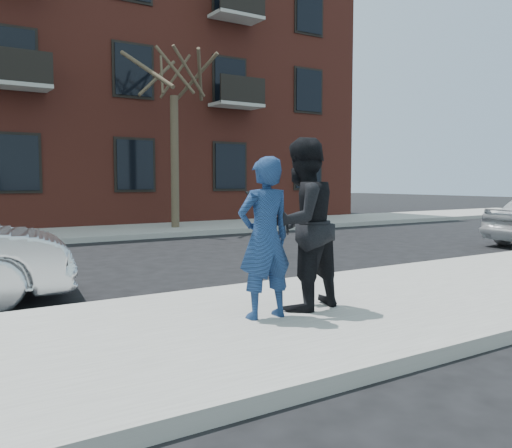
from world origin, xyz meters
TOP-DOWN VIEW (x-y plane):
  - ground at (0.00, 0.00)m, footprint 100.00×100.00m
  - near_sidewalk at (0.00, -0.25)m, footprint 50.00×3.50m
  - near_curb at (0.00, 1.55)m, footprint 50.00×0.10m
  - far_sidewalk at (0.00, 11.25)m, footprint 50.00×3.50m
  - far_curb at (0.00, 9.45)m, footprint 50.00×0.10m
  - apartment_building at (2.00, 18.00)m, footprint 24.30×10.30m
  - street_tree at (4.50, 11.00)m, footprint 3.60×3.60m
  - man_hoodie at (0.43, -0.23)m, footprint 0.66×0.51m
  - man_peacoat at (1.03, -0.12)m, footprint 1.09×0.92m

SIDE VIEW (x-z plane):
  - ground at x=0.00m, z-range 0.00..0.00m
  - near_sidewalk at x=0.00m, z-range 0.00..0.15m
  - near_curb at x=0.00m, z-range 0.00..0.15m
  - far_sidewalk at x=0.00m, z-range 0.00..0.15m
  - far_curb at x=0.00m, z-range 0.00..0.15m
  - man_hoodie at x=0.43m, z-range 0.15..1.91m
  - man_peacoat at x=1.03m, z-range 0.15..2.14m
  - street_tree at x=4.50m, z-range 2.12..8.92m
  - apartment_building at x=2.00m, z-range 0.01..12.31m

